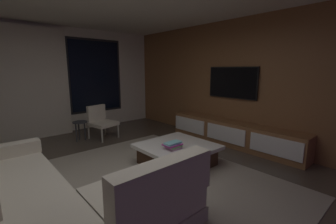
{
  "coord_description": "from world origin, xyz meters",
  "views": [
    {
      "loc": [
        -1.41,
        -2.54,
        1.64
      ],
      "look_at": [
        1.41,
        0.64,
        0.83
      ],
      "focal_mm": 24.05,
      "sensor_mm": 36.0,
      "label": 1
    }
  ],
  "objects_px": {
    "accent_chair_near_window": "(101,120)",
    "sectional_couch": "(52,202)",
    "side_stool": "(80,125)",
    "mounted_tv": "(232,83)",
    "book_stack_on_coffee_table": "(173,145)",
    "coffee_table": "(177,154)",
    "media_console": "(233,134)"
  },
  "relations": [
    {
      "from": "accent_chair_near_window",
      "to": "sectional_couch",
      "type": "bearing_deg",
      "value": -123.95
    },
    {
      "from": "side_stool",
      "to": "mounted_tv",
      "type": "relative_size",
      "value": 0.39
    },
    {
      "from": "sectional_couch",
      "to": "mounted_tv",
      "type": "xyz_separation_m",
      "value": [
        3.86,
        0.42,
        1.06
      ]
    },
    {
      "from": "mounted_tv",
      "to": "book_stack_on_coffee_table",
      "type": "bearing_deg",
      "value": -173.68
    },
    {
      "from": "coffee_table",
      "to": "book_stack_on_coffee_table",
      "type": "bearing_deg",
      "value": -153.46
    },
    {
      "from": "accent_chair_near_window",
      "to": "media_console",
      "type": "relative_size",
      "value": 0.25
    },
    {
      "from": "coffee_table",
      "to": "side_stool",
      "type": "height_order",
      "value": "side_stool"
    },
    {
      "from": "coffee_table",
      "to": "mounted_tv",
      "type": "relative_size",
      "value": 0.98
    },
    {
      "from": "mounted_tv",
      "to": "coffee_table",
      "type": "bearing_deg",
      "value": -175.84
    },
    {
      "from": "coffee_table",
      "to": "accent_chair_near_window",
      "type": "relative_size",
      "value": 1.49
    },
    {
      "from": "book_stack_on_coffee_table",
      "to": "mounted_tv",
      "type": "bearing_deg",
      "value": 6.32
    },
    {
      "from": "book_stack_on_coffee_table",
      "to": "accent_chair_near_window",
      "type": "bearing_deg",
      "value": 92.4
    },
    {
      "from": "side_stool",
      "to": "media_console",
      "type": "height_order",
      "value": "media_console"
    },
    {
      "from": "accent_chair_near_window",
      "to": "coffee_table",
      "type": "bearing_deg",
      "value": -83.27
    },
    {
      "from": "side_stool",
      "to": "coffee_table",
      "type": "bearing_deg",
      "value": -72.88
    },
    {
      "from": "media_console",
      "to": "mounted_tv",
      "type": "xyz_separation_m",
      "value": [
        0.18,
        0.2,
        1.1
      ]
    },
    {
      "from": "sectional_couch",
      "to": "coffee_table",
      "type": "height_order",
      "value": "sectional_couch"
    },
    {
      "from": "book_stack_on_coffee_table",
      "to": "accent_chair_near_window",
      "type": "distance_m",
      "value": 2.46
    },
    {
      "from": "sectional_couch",
      "to": "side_stool",
      "type": "xyz_separation_m",
      "value": [
        1.31,
        2.73,
        0.08
      ]
    },
    {
      "from": "coffee_table",
      "to": "side_stool",
      "type": "relative_size",
      "value": 2.52
    },
    {
      "from": "coffee_table",
      "to": "side_stool",
      "type": "bearing_deg",
      "value": 107.12
    },
    {
      "from": "coffee_table",
      "to": "book_stack_on_coffee_table",
      "type": "distance_m",
      "value": 0.3
    },
    {
      "from": "accent_chair_near_window",
      "to": "mounted_tv",
      "type": "relative_size",
      "value": 0.66
    },
    {
      "from": "sectional_couch",
      "to": "accent_chair_near_window",
      "type": "relative_size",
      "value": 3.21
    },
    {
      "from": "accent_chair_near_window",
      "to": "side_stool",
      "type": "height_order",
      "value": "accent_chair_near_window"
    },
    {
      "from": "book_stack_on_coffee_table",
      "to": "accent_chair_near_window",
      "type": "xyz_separation_m",
      "value": [
        -0.1,
        2.45,
        0.02
      ]
    },
    {
      "from": "coffee_table",
      "to": "accent_chair_near_window",
      "type": "xyz_separation_m",
      "value": [
        -0.28,
        2.37,
        0.25
      ]
    },
    {
      "from": "side_stool",
      "to": "mounted_tv",
      "type": "bearing_deg",
      "value": -42.17
    },
    {
      "from": "media_console",
      "to": "side_stool",
      "type": "bearing_deg",
      "value": 133.37
    },
    {
      "from": "side_stool",
      "to": "sectional_couch",
      "type": "bearing_deg",
      "value": -115.68
    },
    {
      "from": "accent_chair_near_window",
      "to": "mounted_tv",
      "type": "height_order",
      "value": "mounted_tv"
    },
    {
      "from": "accent_chair_near_window",
      "to": "media_console",
      "type": "height_order",
      "value": "accent_chair_near_window"
    }
  ]
}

